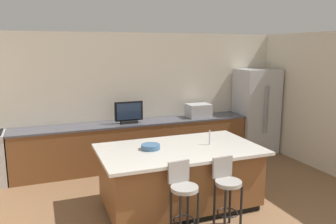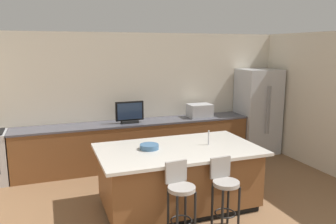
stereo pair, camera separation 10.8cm
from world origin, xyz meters
name	(u,v)px [view 1 (the left image)]	position (x,y,z in m)	size (l,w,h in m)	color
wall_back	(133,98)	(0.00, 4.56, 1.32)	(6.91, 0.12, 2.63)	beige
counter_back	(136,144)	(-0.05, 4.18, 0.45)	(4.67, 0.62, 0.90)	brown
kitchen_island	(179,177)	(0.07, 2.25, 0.46)	(2.33, 1.35, 0.91)	black
refrigerator	(256,111)	(2.72, 4.13, 0.94)	(0.85, 0.73, 1.88)	#B7BABF
microwave	(198,110)	(1.31, 4.18, 1.04)	(0.48, 0.36, 0.27)	#B7BABF
tv_monitor	(129,113)	(-0.20, 4.12, 1.10)	(0.55, 0.16, 0.42)	black
sink_faucet_back	(137,115)	(-0.01, 4.28, 1.02)	(0.02, 0.02, 0.24)	#B2B2B7
sink_faucet_island	(210,137)	(0.56, 2.25, 1.02)	(0.02, 0.02, 0.22)	#B2B2B7
bar_stool_left	(183,194)	(-0.22, 1.45, 0.58)	(0.34, 0.35, 0.97)	gray
bar_stool_right	(227,188)	(0.39, 1.44, 0.57)	(0.34, 0.35, 0.95)	gray
fruit_bowl	(151,147)	(-0.35, 2.34, 0.94)	(0.27, 0.27, 0.07)	#3F668C
tv_remote	(149,146)	(-0.34, 2.47, 0.92)	(0.04, 0.17, 0.02)	black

